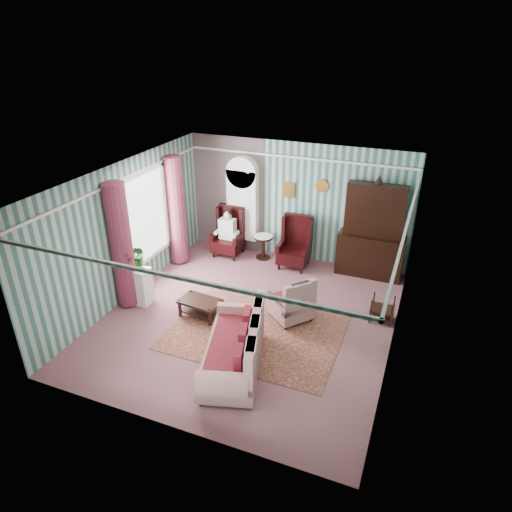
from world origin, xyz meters
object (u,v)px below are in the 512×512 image
at_px(floral_armchair, 291,297).
at_px(coffee_table, 200,308).
at_px(seated_woman, 228,233).
at_px(plant_stand, 138,285).
at_px(nest_table, 382,309).
at_px(sofa, 233,344).
at_px(round_side_table, 263,247).
at_px(wingback_left, 228,232).
at_px(bookcase, 243,210).
at_px(wingback_right, 294,243).
at_px(dresser_hutch, 373,228).

distance_m(floral_armchair, coffee_table, 1.84).
height_order(seated_woman, plant_stand, seated_woman).
xyz_separation_m(nest_table, sofa, (-2.15, -2.39, 0.24)).
height_order(round_side_table, sofa, sofa).
distance_m(wingback_left, plant_stand, 2.87).
bearing_deg(sofa, seated_woman, 9.92).
xyz_separation_m(floral_armchair, coffee_table, (-1.71, -0.61, -0.30)).
bearing_deg(round_side_table, wingback_left, -170.54).
bearing_deg(plant_stand, bookcase, 71.51).
bearing_deg(bookcase, sofa, -68.87).
height_order(wingback_right, seated_woman, wingback_right).
distance_m(wingback_left, sofa, 4.38).
height_order(bookcase, seated_woman, bookcase).
height_order(wingback_left, floral_armchair, wingback_left).
bearing_deg(sofa, wingback_left, 9.92).
relative_size(wingback_left, seated_woman, 1.06).
distance_m(bookcase, wingback_left, 0.68).
relative_size(wingback_right, nest_table, 2.31).
bearing_deg(dresser_hutch, plant_stand, -144.92).
relative_size(round_side_table, sofa, 0.30).
distance_m(seated_woman, plant_stand, 2.87).
bearing_deg(floral_armchair, seated_woman, 87.81).
bearing_deg(nest_table, plant_stand, -166.16).
bearing_deg(coffee_table, sofa, -43.42).
xyz_separation_m(wingback_left, seated_woman, (0.00, 0.00, -0.04)).
height_order(dresser_hutch, wingback_left, dresser_hutch).
bearing_deg(bookcase, nest_table, -26.92).
relative_size(bookcase, round_side_table, 3.73).
relative_size(dresser_hutch, floral_armchair, 2.43).
xyz_separation_m(nest_table, floral_armchair, (-1.70, -0.59, 0.22)).
xyz_separation_m(dresser_hutch, plant_stand, (-4.30, -3.02, -0.78)).
bearing_deg(floral_armchair, sofa, -153.98).
height_order(wingback_right, plant_stand, wingback_right).
bearing_deg(sofa, dresser_hutch, -36.65).
relative_size(bookcase, wingback_right, 1.79).
xyz_separation_m(wingback_left, round_side_table, (0.90, 0.15, -0.33)).
relative_size(wingback_right, round_side_table, 2.08).
bearing_deg(bookcase, floral_armchair, -50.04).
height_order(dresser_hutch, coffee_table, dresser_hutch).
height_order(round_side_table, coffee_table, round_side_table).
xyz_separation_m(bookcase, plant_stand, (-1.05, -3.14, -0.72)).
relative_size(bookcase, wingback_left, 1.79).
distance_m(wingback_left, coffee_table, 2.86).
bearing_deg(wingback_left, round_side_table, 9.46).
relative_size(wingback_right, plant_stand, 1.56).
relative_size(nest_table, floral_armchair, 0.56).
bearing_deg(plant_stand, wingback_left, 73.78).
distance_m(wingback_left, wingback_right, 1.75).
bearing_deg(wingback_right, dresser_hutch, 8.77).
bearing_deg(nest_table, sofa, -131.95).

